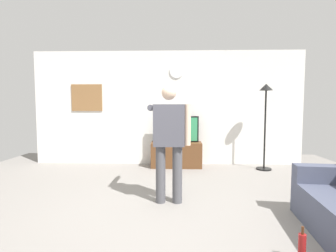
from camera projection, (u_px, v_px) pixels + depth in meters
The scene contains 9 objects.
ground_plane at pixel (160, 215), 3.21m from camera, with size 8.40×8.40×0.00m, color gray.
back_wall at pixel (168, 108), 6.05m from camera, with size 6.40×0.10×2.70m, color silver.
tv_stand at pixel (176, 155), 5.78m from camera, with size 1.14×0.48×0.57m.
television at pixel (176, 129), 5.78m from camera, with size 1.02×0.07×0.60m.
wall_clock at pixel (177, 71), 5.92m from camera, with size 0.32×0.32×0.03m, color white.
framed_picture at pixel (87, 98), 6.04m from camera, with size 0.74×0.04×0.63m, color olive.
floor_lamp at pixel (266, 109), 5.44m from camera, with size 0.32×0.32×1.87m.
person_standing_nearer_lamp at pixel (169, 136), 3.58m from camera, with size 0.62×0.78×1.68m.
beverage_bottle at pixel (302, 248), 2.23m from camera, with size 0.07×0.07×0.33m.
Camera 1 is at (0.19, -3.11, 1.38)m, focal length 26.90 mm.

